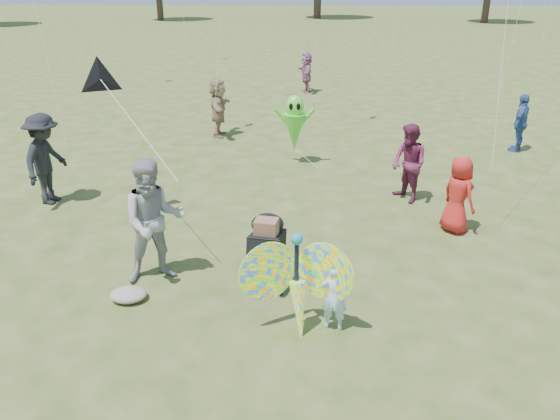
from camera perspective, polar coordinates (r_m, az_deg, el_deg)
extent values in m
plane|color=#51592B|center=(7.68, 1.15, -12.10)|extent=(160.00, 160.00, 0.00)
imported|color=#B0D8F9|center=(7.42, 5.68, -9.04)|extent=(0.40, 0.30, 0.99)
imported|color=#98999E|center=(8.54, -13.05, -1.15)|extent=(1.17, 1.04, 1.99)
ellipsoid|color=gray|center=(8.50, -15.55, -8.51)|extent=(0.55, 0.45, 0.17)
imported|color=red|center=(10.55, 18.14, 1.52)|extent=(0.74, 0.85, 1.45)
imported|color=black|center=(12.26, -23.31, 4.90)|extent=(0.88, 1.32, 1.91)
imported|color=#385C9A|center=(16.17, 23.85, 8.33)|extent=(0.84, 0.95, 1.55)
imported|color=#A48065|center=(16.34, -6.46, 10.57)|extent=(0.53, 1.57, 1.68)
imported|color=#682243|center=(11.70, 13.32, 4.74)|extent=(0.92, 1.00, 1.66)
imported|color=#A15C8C|center=(22.66, 2.78, 14.17)|extent=(0.70, 1.51, 1.57)
cube|color=black|center=(8.42, -1.40, -4.24)|extent=(0.60, 0.93, 0.71)
cube|color=black|center=(8.58, -1.37, -6.19)|extent=(0.53, 0.74, 0.10)
ellipsoid|color=black|center=(8.50, -1.32, -1.49)|extent=(0.51, 0.45, 0.33)
cylinder|color=black|center=(8.33, -3.16, -7.77)|extent=(0.10, 0.30, 0.30)
cylinder|color=black|center=(8.31, 0.17, -7.84)|extent=(0.10, 0.30, 0.30)
cylinder|color=black|center=(9.03, -1.21, -5.38)|extent=(0.09, 0.23, 0.22)
cylinder|color=black|center=(7.80, -1.62, -3.09)|extent=(0.44, 0.11, 0.03)
cube|color=#8E6344|center=(8.20, -1.44, -1.87)|extent=(0.38, 0.33, 0.26)
ellipsoid|color=#FF282D|center=(7.24, -1.30, -6.54)|extent=(0.98, 0.71, 1.24)
ellipsoid|color=#FF282D|center=(7.25, 4.75, -6.61)|extent=(0.98, 0.71, 1.24)
cylinder|color=black|center=(7.28, 1.72, -6.85)|extent=(0.06, 0.06, 1.00)
cone|color=#FF282D|center=(7.40, 2.06, -10.83)|extent=(0.36, 0.49, 0.93)
sphere|color=teal|center=(7.00, 1.77, -3.04)|extent=(0.16, 0.16, 0.16)
cone|color=black|center=(10.63, -18.27, 12.86)|extent=(0.89, 0.62, 0.81)
cylinder|color=silver|center=(9.41, -14.85, 8.52)|extent=(1.81, 2.28, 1.12)
cone|color=#57E034|center=(13.78, 1.52, 8.08)|extent=(0.56, 0.56, 0.95)
ellipsoid|color=#57E034|center=(13.62, 1.55, 10.71)|extent=(0.44, 0.39, 0.57)
ellipsoid|color=black|center=(13.43, 1.15, 10.76)|extent=(0.10, 0.05, 0.17)
ellipsoid|color=black|center=(13.43, 1.93, 10.75)|extent=(0.10, 0.05, 0.17)
cylinder|color=#57E034|center=(13.68, 0.26, 9.71)|extent=(0.43, 0.10, 0.49)
cylinder|color=#57E034|center=(13.68, 2.81, 9.68)|extent=(0.43, 0.10, 0.49)
cylinder|color=silver|center=(13.76, 2.74, 5.43)|extent=(0.61, 0.41, 0.41)
cylinder|color=#3A2D21|center=(59.97, -12.50, 20.60)|extent=(0.63, 0.63, 3.78)
cylinder|color=#3A2D21|center=(59.09, 20.82, 19.76)|extent=(0.66, 0.67, 3.99)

